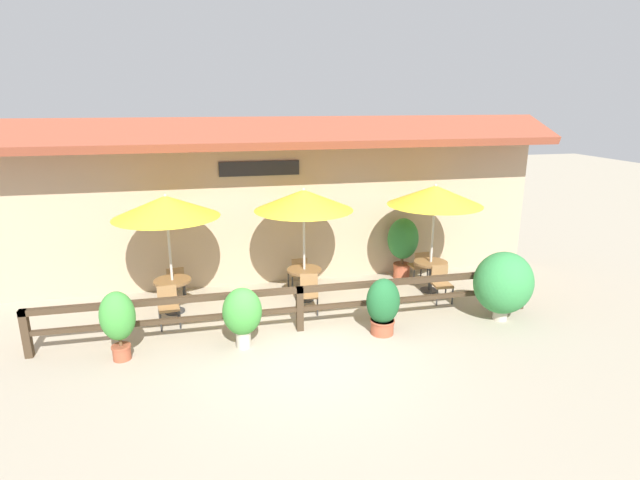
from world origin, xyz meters
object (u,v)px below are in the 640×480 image
Objects in this scene: patio_umbrella_far at (435,195)px; dining_table_far at (430,268)px; potted_plant_broad_leaf at (403,242)px; potted_plant_corner_fern at (383,305)px; patio_umbrella_near at (166,207)px; potted_plant_tall_tropical at (503,283)px; dining_table_near at (173,286)px; chair_near_wallside at (176,281)px; dining_table_middle at (304,275)px; potted_plant_entrance_palm at (118,319)px; potted_plant_small_flowering at (242,313)px; chair_far_streetside at (441,282)px; patio_umbrella_middle at (304,200)px; chair_middle_streetside at (309,291)px; chair_near_streetside at (168,304)px; chair_far_wallside at (419,265)px; chair_middle_wallside at (298,271)px.

patio_umbrella_far is 1.82m from dining_table_far.
potted_plant_corner_fern is at bearing -118.19° from potted_plant_broad_leaf.
patio_umbrella_near reaches higher than potted_plant_tall_tropical.
dining_table_near is 0.50× the size of potted_plant_broad_leaf.
potted_plant_tall_tropical reaches higher than chair_near_wallside.
dining_table_middle is 4.36m from potted_plant_entrance_palm.
dining_table_middle is at bearing 52.26° from potted_plant_small_flowering.
potted_plant_tall_tropical is at bearing -54.30° from chair_far_streetside.
patio_umbrella_middle is 2.08m from chair_middle_streetside.
chair_near_wallside is 0.52× the size of potted_plant_broad_leaf.
chair_near_streetside is 1.04× the size of dining_table_middle.
potted_plant_small_flowering is at bearing 179.08° from potted_plant_corner_fern.
chair_near_wallside is 1.00× the size of chair_far_wallside.
chair_far_wallside is (3.18, -0.19, 0.00)m from chair_middle_wallside.
dining_table_middle is at bearing 4.85° from chair_near_streetside.
dining_table_near is 0.96× the size of chair_far_streetside.
potted_plant_broad_leaf reaches higher than chair_middle_streetside.
dining_table_middle is at bearing 177.47° from dining_table_far.
chair_middle_streetside reaches higher than dining_table_far.
chair_near_streetside is 0.31× the size of patio_umbrella_middle.
potted_plant_tall_tropical reaches higher than potted_plant_entrance_palm.
chair_near_wallside is 1.00× the size of chair_far_streetside.
chair_middle_wallside is 0.31× the size of patio_umbrella_far.
chair_near_wallside is at bearing 88.95° from patio_umbrella_near.
chair_far_streetside is (6.21, -0.03, 0.00)m from chair_near_streetside.
chair_far_wallside is 0.52× the size of potted_plant_broad_leaf.
potted_plant_small_flowering is 5.35m from potted_plant_broad_leaf.
patio_umbrella_middle is at bearing 152.68° from potted_plant_tall_tropical.
dining_table_middle is at bearing 1.23° from dining_table_near.
patio_umbrella_middle is 4.65m from potted_plant_entrance_palm.
chair_near_wallside is 5.85m from potted_plant_broad_leaf.
potted_plant_entrance_palm is 1.12× the size of potted_plant_corner_fern.
chair_far_streetside is at bearing 34.64° from potted_plant_corner_fern.
chair_far_wallside is at bearing 170.40° from chair_middle_wallside.
chair_near_streetside is (-0.07, -0.69, -1.96)m from patio_umbrella_near.
chair_middle_wallside reaches higher than dining_table_near.
dining_table_near is 0.96× the size of chair_middle_wallside.
dining_table_middle is at bearing -162.35° from potted_plant_broad_leaf.
chair_middle_streetside is 1.04× the size of dining_table_far.
potted_plant_entrance_palm is 0.87× the size of potted_plant_tall_tropical.
potted_plant_broad_leaf is (5.83, 0.96, 0.39)m from dining_table_near.
potted_plant_broad_leaf is (2.83, 0.90, 0.39)m from dining_table_middle.
patio_umbrella_near is 6.48m from chair_far_wallside.
potted_plant_small_flowering is at bearing -157.89° from patio_umbrella_far.
potted_plant_broad_leaf is at bearing 17.65° from patio_umbrella_middle.
potted_plant_broad_leaf is at bearing 107.71° from patio_umbrella_far.
potted_plant_corner_fern is (-2.74, -0.08, -0.22)m from potted_plant_tall_tropical.
potted_plant_corner_fern is at bearing -178.31° from potted_plant_tall_tropical.
chair_middle_wallside is at bearing -175.81° from potted_plant_broad_leaf.
chair_near_streetside is at bearing 59.48° from potted_plant_entrance_palm.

